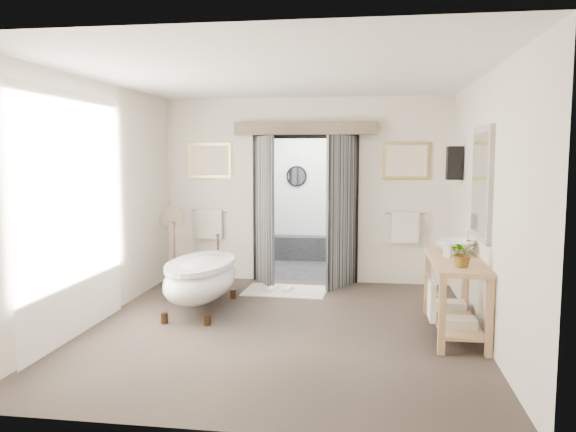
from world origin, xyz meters
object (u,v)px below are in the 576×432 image
(rug, at_px, (286,291))
(vanity, at_px, (453,289))
(basin, at_px, (455,247))
(clawfoot_tub, at_px, (201,277))

(rug, bearing_deg, vanity, -37.64)
(vanity, distance_m, basin, 0.56)
(clawfoot_tub, xyz_separation_m, rug, (0.94, 1.15, -0.42))
(vanity, xyz_separation_m, rug, (-2.16, 1.66, -0.50))
(clawfoot_tub, distance_m, basin, 3.19)
(vanity, bearing_deg, clawfoot_tub, 170.63)
(clawfoot_tub, height_order, vanity, clawfoot_tub)
(clawfoot_tub, relative_size, rug, 1.50)
(basin, bearing_deg, vanity, -95.35)
(rug, bearing_deg, clawfoot_tub, -129.05)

